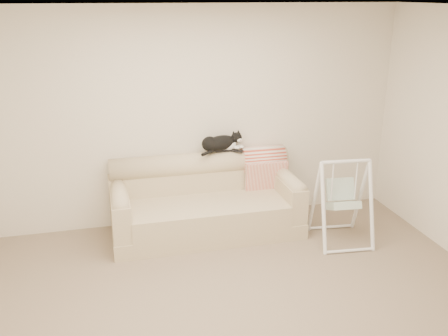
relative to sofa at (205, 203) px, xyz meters
name	(u,v)px	position (x,y,z in m)	size (l,w,h in m)	color
ground_plane	(242,307)	(-0.01, -1.62, -0.35)	(5.00, 5.00, 0.00)	#6C5B4C
room_shell	(244,147)	(-0.01, -1.62, 1.18)	(5.04, 4.04, 2.60)	beige
sofa	(205,203)	(0.00, 0.00, 0.00)	(2.20, 0.93, 0.90)	tan
remote_a	(222,151)	(0.27, 0.24, 0.56)	(0.18, 0.05, 0.03)	black
remote_b	(236,151)	(0.43, 0.20, 0.56)	(0.17, 0.14, 0.02)	black
tuxedo_cat	(221,143)	(0.25, 0.23, 0.66)	(0.58, 0.38, 0.24)	black
throw_blanket	(263,162)	(0.79, 0.23, 0.37)	(0.53, 0.38, 0.58)	#BA351F
baby_swing	(342,201)	(1.45, -0.63, 0.14)	(0.65, 0.69, 0.99)	white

